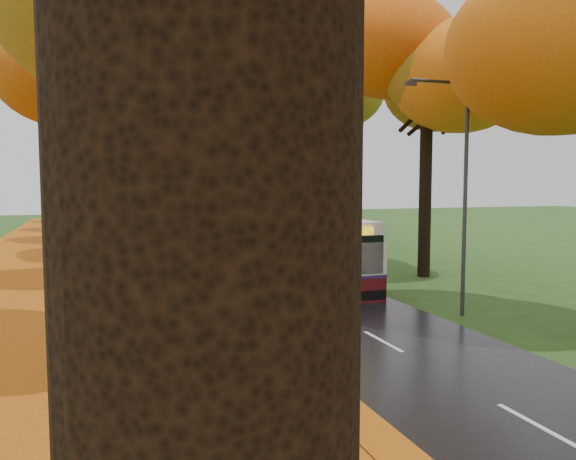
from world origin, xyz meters
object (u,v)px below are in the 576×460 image
car_silver (163,228)px  streetlamp_far (207,182)px  streetlamp_mid (267,181)px  bus (300,246)px  car_white (183,242)px  car_dark (153,224)px  streetlamp_near (459,179)px

car_silver → streetlamp_far: bearing=64.4°
streetlamp_mid → streetlamp_far: same height
bus → car_white: 13.24m
car_dark → car_silver: bearing=-82.9°
bus → car_silver: 23.63m
streetlamp_far → bus: 35.78m
car_silver → car_dark: size_ratio=1.14×
car_white → car_silver: 10.62m
streetlamp_mid → car_silver: (-6.11, 9.80, -3.91)m
bus → car_white: (-3.50, 12.74, -0.97)m
streetlamp_near → bus: bearing=107.0°
streetlamp_mid → streetlamp_far: 22.00m
streetlamp_far → car_silver: size_ratio=1.73×
streetlamp_mid → streetlamp_far: bearing=90.0°
streetlamp_mid → car_dark: streetlamp_mid is taller
streetlamp_far → streetlamp_mid: bearing=-90.0°
streetlamp_far → car_dark: size_ratio=1.97×
streetlamp_near → car_silver: bearing=100.9°
bus → car_dark: 30.33m
streetlamp_near → streetlamp_far: 44.00m
car_dark → car_white: bearing=-83.8°
streetlamp_far → bus: (-2.59, -35.55, -3.08)m
streetlamp_mid → bus: streetlamp_mid is taller
bus → car_silver: (-3.53, 23.35, -0.83)m
car_white → streetlamp_far: bearing=86.6°
bus → car_dark: bearing=96.2°
streetlamp_mid → streetlamp_far: size_ratio=1.00×
car_silver → car_white: bearing=-88.8°
bus → car_dark: (-3.71, 30.08, -1.01)m
streetlamp_mid → car_dark: size_ratio=1.97×
streetlamp_near → streetlamp_mid: (0.00, 22.00, 0.00)m
streetlamp_near → car_white: streetlamp_near is taller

